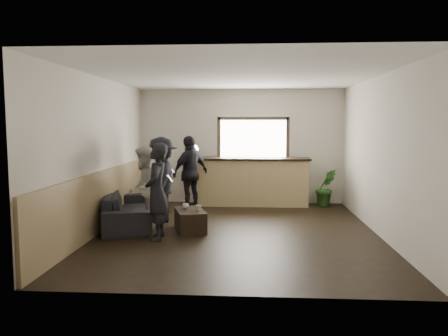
# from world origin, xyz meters

# --- Properties ---
(ground) EXTENTS (5.00, 6.00, 0.01)m
(ground) POSITION_xyz_m (0.00, 0.00, 0.00)
(ground) COLOR black
(room_shell) EXTENTS (5.01, 6.01, 2.80)m
(room_shell) POSITION_xyz_m (-0.74, 0.00, 1.47)
(room_shell) COLOR silver
(room_shell) RESTS_ON ground
(bar_counter) EXTENTS (2.70, 0.68, 2.13)m
(bar_counter) POSITION_xyz_m (0.30, 2.70, 0.64)
(bar_counter) COLOR tan
(bar_counter) RESTS_ON ground
(sofa) EXTENTS (1.43, 2.34, 0.64)m
(sofa) POSITION_xyz_m (-2.15, 0.43, 0.32)
(sofa) COLOR black
(sofa) RESTS_ON ground
(coffee_table) EXTENTS (0.71, 0.97, 0.38)m
(coffee_table) POSITION_xyz_m (-0.85, 0.04, 0.19)
(coffee_table) COLOR black
(coffee_table) RESTS_ON ground
(cup_a) EXTENTS (0.14, 0.14, 0.09)m
(cup_a) POSITION_xyz_m (-0.95, 0.16, 0.43)
(cup_a) COLOR silver
(cup_a) RESTS_ON coffee_table
(cup_b) EXTENTS (0.14, 0.14, 0.10)m
(cup_b) POSITION_xyz_m (-0.69, 0.01, 0.43)
(cup_b) COLOR silver
(cup_b) RESTS_ON coffee_table
(potted_plant) EXTENTS (0.56, 0.49, 0.89)m
(potted_plant) POSITION_xyz_m (2.03, 2.63, 0.45)
(potted_plant) COLOR #2D6623
(potted_plant) RESTS_ON ground
(person_a) EXTENTS (0.49, 0.63, 1.64)m
(person_a) POSITION_xyz_m (-1.32, -0.60, 0.82)
(person_a) COLOR black
(person_a) RESTS_ON ground
(person_b) EXTENTS (0.70, 0.84, 1.54)m
(person_b) POSITION_xyz_m (-1.70, 0.05, 0.77)
(person_b) COLOR beige
(person_b) RESTS_ON ground
(person_c) EXTENTS (0.79, 1.18, 1.70)m
(person_c) POSITION_xyz_m (-1.52, 0.75, 0.85)
(person_c) COLOR black
(person_c) RESTS_ON ground
(person_d) EXTENTS (0.95, 1.02, 1.69)m
(person_d) POSITION_xyz_m (-1.12, 1.97, 0.85)
(person_d) COLOR black
(person_d) RESTS_ON ground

